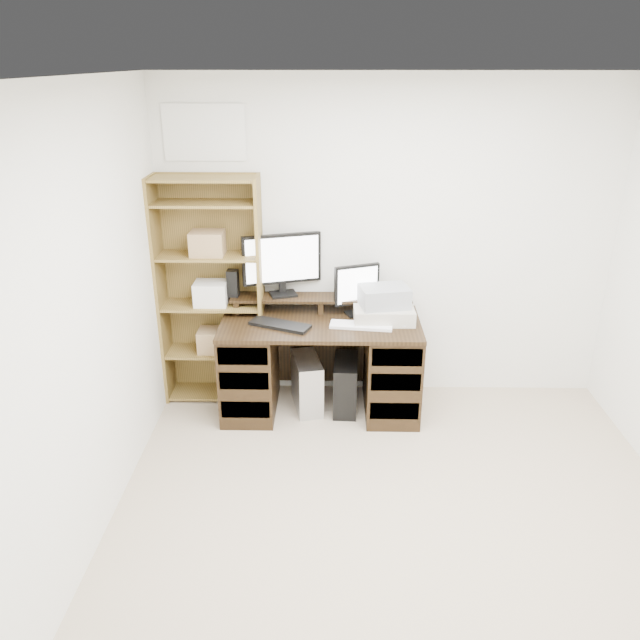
{
  "coord_description": "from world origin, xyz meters",
  "views": [
    {
      "loc": [
        -0.43,
        -2.67,
        2.58
      ],
      "look_at": [
        -0.5,
        1.43,
        0.85
      ],
      "focal_mm": 35.0,
      "sensor_mm": 36.0,
      "label": 1
    }
  ],
  "objects_px": {
    "bookshelf": "(212,290)",
    "tower_black": "(346,385)",
    "monitor_small": "(357,288)",
    "tower_silver": "(307,383)",
    "desk": "(320,364)",
    "monitor_wide": "(282,261)",
    "printer": "(383,313)"
  },
  "relations": [
    {
      "from": "printer",
      "to": "bookshelf",
      "type": "relative_size",
      "value": 0.25
    },
    {
      "from": "monitor_wide",
      "to": "monitor_small",
      "type": "relative_size",
      "value": 1.52
    },
    {
      "from": "monitor_wide",
      "to": "bookshelf",
      "type": "xyz_separation_m",
      "value": [
        -0.55,
        -0.04,
        -0.22
      ]
    },
    {
      "from": "tower_black",
      "to": "bookshelf",
      "type": "bearing_deg",
      "value": 171.63
    },
    {
      "from": "monitor_small",
      "to": "printer",
      "type": "xyz_separation_m",
      "value": [
        0.2,
        -0.12,
        -0.16
      ]
    },
    {
      "from": "desk",
      "to": "monitor_wide",
      "type": "bearing_deg",
      "value": 139.73
    },
    {
      "from": "desk",
      "to": "monitor_wide",
      "type": "xyz_separation_m",
      "value": [
        -0.3,
        0.25,
        0.75
      ]
    },
    {
      "from": "tower_black",
      "to": "bookshelf",
      "type": "relative_size",
      "value": 0.24
    },
    {
      "from": "desk",
      "to": "printer",
      "type": "bearing_deg",
      "value": 4.68
    },
    {
      "from": "desk",
      "to": "bookshelf",
      "type": "relative_size",
      "value": 0.83
    },
    {
      "from": "printer",
      "to": "tower_silver",
      "type": "xyz_separation_m",
      "value": [
        -0.58,
        -0.02,
        -0.59
      ]
    },
    {
      "from": "monitor_small",
      "to": "printer",
      "type": "relative_size",
      "value": 0.88
    },
    {
      "from": "tower_silver",
      "to": "bookshelf",
      "type": "distance_m",
      "value": 1.04
    },
    {
      "from": "desk",
      "to": "monitor_wide",
      "type": "distance_m",
      "value": 0.85
    },
    {
      "from": "desk",
      "to": "printer",
      "type": "xyz_separation_m",
      "value": [
        0.47,
        0.04,
        0.42
      ]
    },
    {
      "from": "tower_black",
      "to": "bookshelf",
      "type": "height_order",
      "value": "bookshelf"
    },
    {
      "from": "printer",
      "to": "tower_silver",
      "type": "relative_size",
      "value": 1.05
    },
    {
      "from": "bookshelf",
      "to": "tower_silver",
      "type": "bearing_deg",
      "value": -14.78
    },
    {
      "from": "tower_silver",
      "to": "tower_black",
      "type": "distance_m",
      "value": 0.3
    },
    {
      "from": "bookshelf",
      "to": "tower_black",
      "type": "bearing_deg",
      "value": -11.16
    },
    {
      "from": "tower_silver",
      "to": "bookshelf",
      "type": "relative_size",
      "value": 0.24
    },
    {
      "from": "monitor_small",
      "to": "tower_black",
      "type": "height_order",
      "value": "monitor_small"
    },
    {
      "from": "desk",
      "to": "monitor_wide",
      "type": "relative_size",
      "value": 2.52
    },
    {
      "from": "monitor_small",
      "to": "tower_silver",
      "type": "height_order",
      "value": "monitor_small"
    },
    {
      "from": "monitor_wide",
      "to": "tower_black",
      "type": "xyz_separation_m",
      "value": [
        0.5,
        -0.25,
        -0.93
      ]
    },
    {
      "from": "desk",
      "to": "monitor_wide",
      "type": "height_order",
      "value": "monitor_wide"
    },
    {
      "from": "monitor_wide",
      "to": "printer",
      "type": "bearing_deg",
      "value": -32.24
    },
    {
      "from": "printer",
      "to": "tower_black",
      "type": "xyz_separation_m",
      "value": [
        -0.28,
        -0.03,
        -0.6
      ]
    },
    {
      "from": "monitor_small",
      "to": "tower_black",
      "type": "relative_size",
      "value": 0.93
    },
    {
      "from": "tower_black",
      "to": "bookshelf",
      "type": "xyz_separation_m",
      "value": [
        -1.05,
        0.21,
        0.71
      ]
    },
    {
      "from": "tower_silver",
      "to": "monitor_wide",
      "type": "bearing_deg",
      "value": 116.94
    },
    {
      "from": "tower_silver",
      "to": "bookshelf",
      "type": "bearing_deg",
      "value": 153.04
    }
  ]
}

